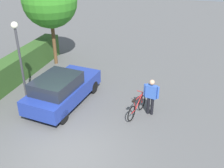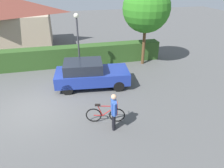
{
  "view_description": "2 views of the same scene",
  "coord_description": "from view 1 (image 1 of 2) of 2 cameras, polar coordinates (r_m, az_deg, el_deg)",
  "views": [
    {
      "loc": [
        -6.29,
        -3.54,
        6.44
      ],
      "look_at": [
        3.18,
        -0.62,
        1.2
      ],
      "focal_mm": 42.98,
      "sensor_mm": 36.0,
      "label": 1
    },
    {
      "loc": [
        1.63,
        -8.65,
        5.52
      ],
      "look_at": [
        3.59,
        -0.6,
        1.15
      ],
      "focal_mm": 33.08,
      "sensor_mm": 36.0,
      "label": 2
    }
  ],
  "objects": [
    {
      "name": "ground_plane",
      "position": [
        9.67,
        -9.41,
        -14.37
      ],
      "size": [
        60.0,
        60.0,
        0.0
      ],
      "primitive_type": "plane",
      "color": "#525252"
    },
    {
      "name": "parked_car_near",
      "position": [
        11.93,
        -10.58,
        -1.08
      ],
      "size": [
        4.13,
        2.16,
        1.48
      ],
      "color": "navy",
      "rests_on": "ground"
    },
    {
      "name": "bicycle",
      "position": [
        11.25,
        5.32,
        -4.91
      ],
      "size": [
        1.61,
        0.58,
        0.88
      ],
      "color": "black",
      "rests_on": "ground"
    },
    {
      "name": "person_rider",
      "position": [
        11.08,
        8.31,
        -2.23
      ],
      "size": [
        0.27,
        0.65,
        1.61
      ],
      "color": "black",
      "rests_on": "ground"
    },
    {
      "name": "street_lamp",
      "position": [
        11.75,
        -19.16,
        6.41
      ],
      "size": [
        0.28,
        0.28,
        3.72
      ],
      "color": "#38383D",
      "rests_on": "ground"
    },
    {
      "name": "tree_kerbside",
      "position": [
        15.49,
        -13.13,
        16.94
      ],
      "size": [
        3.0,
        3.0,
        5.2
      ],
      "color": "brown",
      "rests_on": "ground"
    }
  ]
}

